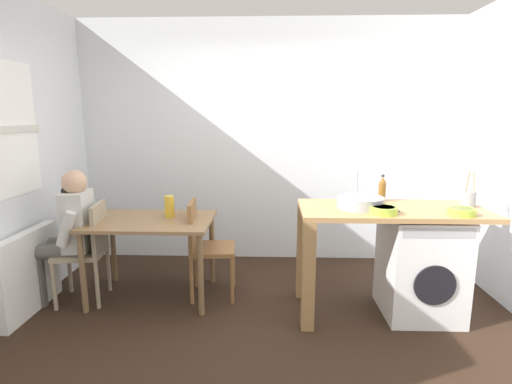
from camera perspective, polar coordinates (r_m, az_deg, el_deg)
name	(u,v)px	position (r m, az deg, el deg)	size (l,w,h in m)	color
ground_plane	(266,334)	(3.25, 1.40, -19.78)	(5.46, 5.46, 0.00)	black
wall_back	(268,143)	(4.55, 1.74, 7.06)	(4.60, 0.10, 2.70)	silver
radiator	(28,273)	(3.94, -29.93, -10.04)	(0.10, 0.80, 0.70)	white
dining_table	(151,230)	(3.73, -14.84, -5.27)	(1.10, 0.76, 0.74)	olive
chair_person_seat	(89,247)	(3.88, -22.94, -7.24)	(0.44, 0.44, 0.90)	gray
chair_opposite	(205,243)	(3.70, -7.41, -7.30)	(0.43, 0.43, 0.90)	olive
seated_person	(68,229)	(3.89, -25.39, -4.89)	(0.52, 0.53, 1.20)	#595651
kitchen_counter	(365,226)	(3.40, 15.47, -4.80)	(1.50, 0.68, 0.92)	tan
washing_machine	(420,265)	(3.64, 22.58, -9.70)	(0.60, 0.61, 0.86)	white
sink_basin	(360,202)	(3.34, 14.79, -1.44)	(0.38, 0.38, 0.09)	#9EA0A5
tap	(356,187)	(3.50, 14.23, 0.71)	(0.02, 0.02, 0.28)	#B2B2B7
bottle_tall_green	(382,189)	(3.62, 17.70, 0.35)	(0.06, 0.06, 0.24)	brown
mixing_bowl	(384,210)	(3.19, 17.92, -2.45)	(0.21, 0.21, 0.06)	#A8C63D
utensil_crock	(469,199)	(3.68, 28.31, -0.88)	(0.11, 0.11, 0.30)	gray
colander	(462,211)	(3.38, 27.49, -2.46)	(0.20, 0.20, 0.06)	#A8C63D
vase	(170,206)	(3.73, -12.34, -2.03)	(0.09, 0.09, 0.20)	gold
scissors	(390,210)	(3.31, 18.72, -2.51)	(0.15, 0.06, 0.01)	#B2B2B7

